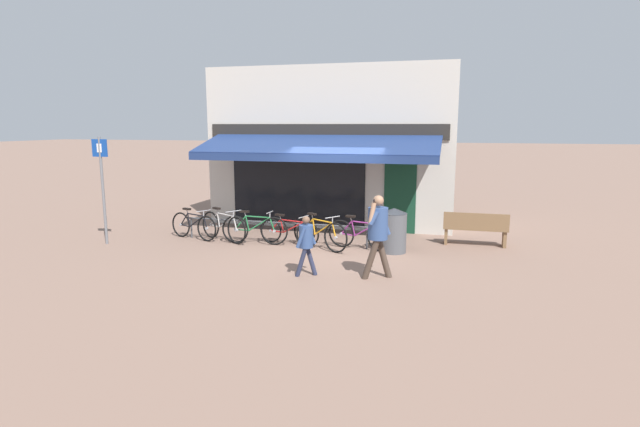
{
  "coord_description": "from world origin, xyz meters",
  "views": [
    {
      "loc": [
        3.01,
        -11.63,
        3.06
      ],
      "look_at": [
        0.04,
        -0.72,
        1.05
      ],
      "focal_mm": 28.0,
      "sensor_mm": 36.0,
      "label": 1
    }
  ],
  "objects_px": {
    "bicycle_black": "(193,226)",
    "bicycle_purple": "(360,235)",
    "pedestrian_child": "(306,240)",
    "bicycle_orange": "(319,233)",
    "parking_sign": "(102,180)",
    "bicycle_green": "(254,229)",
    "bicycle_silver": "(223,226)",
    "park_bench": "(475,228)",
    "pedestrian_adult": "(378,228)",
    "litter_bin": "(394,230)",
    "bicycle_red": "(289,231)"
  },
  "relations": [
    {
      "from": "bicycle_red",
      "to": "parking_sign",
      "type": "bearing_deg",
      "value": -155.31
    },
    {
      "from": "bicycle_green",
      "to": "litter_bin",
      "type": "xyz_separation_m",
      "value": [
        3.59,
        0.09,
        0.15
      ]
    },
    {
      "from": "pedestrian_child",
      "to": "litter_bin",
      "type": "relative_size",
      "value": 1.16
    },
    {
      "from": "parking_sign",
      "to": "bicycle_black",
      "type": "bearing_deg",
      "value": 30.19
    },
    {
      "from": "bicycle_silver",
      "to": "park_bench",
      "type": "xyz_separation_m",
      "value": [
        6.47,
        1.19,
        0.07
      ]
    },
    {
      "from": "bicycle_black",
      "to": "park_bench",
      "type": "distance_m",
      "value": 7.45
    },
    {
      "from": "pedestrian_adult",
      "to": "parking_sign",
      "type": "distance_m",
      "value": 7.36
    },
    {
      "from": "bicycle_purple",
      "to": "pedestrian_adult",
      "type": "height_order",
      "value": "pedestrian_adult"
    },
    {
      "from": "bicycle_orange",
      "to": "bicycle_green",
      "type": "bearing_deg",
      "value": -155.73
    },
    {
      "from": "bicycle_silver",
      "to": "parking_sign",
      "type": "height_order",
      "value": "parking_sign"
    },
    {
      "from": "bicycle_red",
      "to": "pedestrian_adult",
      "type": "height_order",
      "value": "pedestrian_adult"
    },
    {
      "from": "bicycle_orange",
      "to": "parking_sign",
      "type": "relative_size",
      "value": 0.59
    },
    {
      "from": "bicycle_purple",
      "to": "litter_bin",
      "type": "bearing_deg",
      "value": 9.83
    },
    {
      "from": "bicycle_black",
      "to": "litter_bin",
      "type": "relative_size",
      "value": 1.49
    },
    {
      "from": "pedestrian_adult",
      "to": "pedestrian_child",
      "type": "height_order",
      "value": "pedestrian_adult"
    },
    {
      "from": "bicycle_green",
      "to": "pedestrian_adult",
      "type": "distance_m",
      "value": 4.16
    },
    {
      "from": "litter_bin",
      "to": "pedestrian_adult",
      "type": "bearing_deg",
      "value": -91.6
    },
    {
      "from": "parking_sign",
      "to": "bicycle_orange",
      "type": "bearing_deg",
      "value": 9.58
    },
    {
      "from": "bicycle_silver",
      "to": "bicycle_green",
      "type": "bearing_deg",
      "value": 20.39
    },
    {
      "from": "bicycle_green",
      "to": "pedestrian_child",
      "type": "relative_size",
      "value": 1.43
    },
    {
      "from": "pedestrian_child",
      "to": "park_bench",
      "type": "bearing_deg",
      "value": -138.13
    },
    {
      "from": "litter_bin",
      "to": "park_bench",
      "type": "height_order",
      "value": "litter_bin"
    },
    {
      "from": "bicycle_red",
      "to": "park_bench",
      "type": "bearing_deg",
      "value": 23.83
    },
    {
      "from": "bicycle_purple",
      "to": "parking_sign",
      "type": "xyz_separation_m",
      "value": [
        -6.5,
        -1.15,
        1.29
      ]
    },
    {
      "from": "litter_bin",
      "to": "park_bench",
      "type": "bearing_deg",
      "value": 31.84
    },
    {
      "from": "bicycle_green",
      "to": "pedestrian_adult",
      "type": "relative_size",
      "value": 1.05
    },
    {
      "from": "bicycle_purple",
      "to": "park_bench",
      "type": "xyz_separation_m",
      "value": [
        2.76,
        1.17,
        0.08
      ]
    },
    {
      "from": "parking_sign",
      "to": "bicycle_red",
      "type": "bearing_deg",
      "value": 14.48
    },
    {
      "from": "parking_sign",
      "to": "park_bench",
      "type": "relative_size",
      "value": 1.73
    },
    {
      "from": "bicycle_purple",
      "to": "parking_sign",
      "type": "relative_size",
      "value": 0.63
    },
    {
      "from": "bicycle_black",
      "to": "bicycle_red",
      "type": "bearing_deg",
      "value": 19.12
    },
    {
      "from": "bicycle_purple",
      "to": "litter_bin",
      "type": "xyz_separation_m",
      "value": [
        0.82,
        -0.04,
        0.17
      ]
    },
    {
      "from": "bicycle_red",
      "to": "pedestrian_child",
      "type": "bearing_deg",
      "value": -53.59
    },
    {
      "from": "bicycle_orange",
      "to": "pedestrian_adult",
      "type": "distance_m",
      "value": 2.74
    },
    {
      "from": "litter_bin",
      "to": "bicycle_black",
      "type": "bearing_deg",
      "value": -179.98
    },
    {
      "from": "bicycle_silver",
      "to": "pedestrian_adult",
      "type": "height_order",
      "value": "pedestrian_adult"
    },
    {
      "from": "bicycle_silver",
      "to": "pedestrian_child",
      "type": "relative_size",
      "value": 1.34
    },
    {
      "from": "bicycle_green",
      "to": "bicycle_purple",
      "type": "xyz_separation_m",
      "value": [
        2.77,
        0.13,
        -0.01
      ]
    },
    {
      "from": "pedestrian_adult",
      "to": "bicycle_silver",
      "type": "bearing_deg",
      "value": -28.28
    },
    {
      "from": "bicycle_red",
      "to": "pedestrian_adult",
      "type": "xyz_separation_m",
      "value": [
        2.65,
        -2.26,
        0.68
      ]
    },
    {
      "from": "bicycle_black",
      "to": "bicycle_purple",
      "type": "height_order",
      "value": "bicycle_purple"
    },
    {
      "from": "park_bench",
      "to": "parking_sign",
      "type": "bearing_deg",
      "value": -166.38
    },
    {
      "from": "bicycle_silver",
      "to": "bicycle_black",
      "type": "bearing_deg",
      "value": -152.51
    },
    {
      "from": "bicycle_green",
      "to": "bicycle_orange",
      "type": "distance_m",
      "value": 1.78
    },
    {
      "from": "bicycle_silver",
      "to": "pedestrian_child",
      "type": "bearing_deg",
      "value": -11.81
    },
    {
      "from": "pedestrian_child",
      "to": "bicycle_green",
      "type": "bearing_deg",
      "value": -52.42
    },
    {
      "from": "bicycle_silver",
      "to": "park_bench",
      "type": "relative_size",
      "value": 1.05
    },
    {
      "from": "pedestrian_child",
      "to": "bicycle_orange",
      "type": "bearing_deg",
      "value": -86.26
    },
    {
      "from": "bicycle_black",
      "to": "bicycle_red",
      "type": "xyz_separation_m",
      "value": [
        2.7,
        0.08,
        -0.02
      ]
    },
    {
      "from": "pedestrian_adult",
      "to": "litter_bin",
      "type": "height_order",
      "value": "pedestrian_adult"
    }
  ]
}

